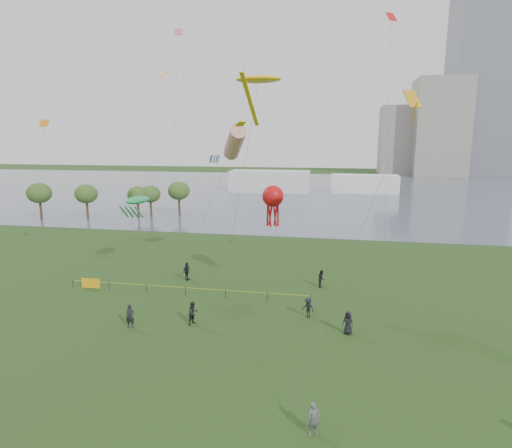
% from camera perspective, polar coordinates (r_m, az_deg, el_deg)
% --- Properties ---
extents(ground_plane, '(400.00, 400.00, 0.00)m').
position_cam_1_polar(ground_plane, '(28.49, -3.95, -20.06)').
color(ground_plane, black).
extents(lake, '(400.00, 120.00, 0.08)m').
position_cam_1_polar(lake, '(124.55, 7.68, 4.40)').
color(lake, '#50596D').
rests_on(lake, ground_plane).
extents(tower, '(24.00, 24.00, 120.00)m').
position_cam_1_polar(tower, '(204.49, 28.54, 22.80)').
color(tower, slate).
rests_on(tower, ground_plane).
extents(building_mid, '(20.00, 20.00, 38.00)m').
position_cam_1_polar(building_mid, '(189.75, 23.22, 11.70)').
color(building_mid, gray).
rests_on(building_mid, ground_plane).
extents(building_low, '(16.00, 18.00, 28.00)m').
position_cam_1_polar(building_low, '(193.22, 18.60, 10.51)').
color(building_low, gray).
rests_on(building_low, ground_plane).
extents(pavilion_left, '(22.00, 8.00, 6.00)m').
position_cam_1_polar(pavilion_left, '(120.49, 1.86, 5.69)').
color(pavilion_left, silver).
rests_on(pavilion_left, ground_plane).
extents(pavilion_right, '(18.00, 7.00, 5.00)m').
position_cam_1_polar(pavilion_right, '(122.37, 14.25, 5.20)').
color(pavilion_right, white).
rests_on(pavilion_right, ground_plane).
extents(trees, '(27.65, 13.88, 6.86)m').
position_cam_1_polar(trees, '(85.13, -18.26, 3.91)').
color(trees, '#3A261A').
rests_on(trees, ground_plane).
extents(fence, '(24.07, 0.07, 1.05)m').
position_cam_1_polar(fence, '(44.56, -16.89, -7.86)').
color(fence, black).
rests_on(fence, ground_plane).
extents(kite_flyer, '(0.76, 0.66, 1.76)m').
position_cam_1_polar(kite_flyer, '(23.98, 7.72, -24.37)').
color(kite_flyer, '#515458').
rests_on(kite_flyer, ground_plane).
extents(spectator_a, '(1.05, 1.14, 1.89)m').
position_cam_1_polar(spectator_a, '(35.73, -8.37, -11.66)').
color(spectator_a, black).
rests_on(spectator_a, ground_plane).
extents(spectator_b, '(1.26, 1.03, 1.70)m').
position_cam_1_polar(spectator_b, '(36.87, 6.96, -11.04)').
color(spectator_b, black).
rests_on(spectator_b, ground_plane).
extents(spectator_c, '(0.79, 1.24, 1.96)m').
position_cam_1_polar(spectator_c, '(46.27, -9.22, -6.24)').
color(spectator_c, black).
rests_on(spectator_c, ground_plane).
extents(spectator_d, '(1.06, 0.92, 1.83)m').
position_cam_1_polar(spectator_d, '(34.48, 12.17, -12.74)').
color(spectator_d, black).
rests_on(spectator_d, ground_plane).
extents(spectator_f, '(0.77, 0.59, 1.91)m').
position_cam_1_polar(spectator_f, '(36.18, -16.43, -11.71)').
color(spectator_f, black).
rests_on(spectator_f, ground_plane).
extents(spectator_g, '(0.76, 0.93, 1.78)m').
position_cam_1_polar(spectator_g, '(44.17, 8.74, -7.20)').
color(spectator_g, black).
rests_on(spectator_g, ground_plane).
extents(kite_stingray, '(4.52, 10.52, 20.87)m').
position_cam_1_polar(kite_stingray, '(43.99, 0.28, 18.62)').
color(kite_stingray, '#3F3F42').
extents(kite_windsock, '(7.53, 4.96, 16.27)m').
position_cam_1_polar(kite_windsock, '(43.86, -2.91, 10.78)').
color(kite_windsock, '#3F3F42').
extents(kite_creature, '(2.53, 7.83, 8.83)m').
position_cam_1_polar(kite_creature, '(46.90, -15.53, 3.05)').
color(kite_creature, '#3F3F42').
extents(kite_octopus, '(2.52, 3.80, 10.51)m').
position_cam_1_polar(kite_octopus, '(40.48, 2.26, 3.61)').
color(kite_octopus, '#3F3F42').
extents(kite_delta, '(7.43, 9.50, 17.85)m').
position_cam_1_polar(kite_delta, '(29.15, 19.41, 13.33)').
color(kite_delta, '#3F3F42').
extents(small_kites, '(42.50, 15.53, 14.23)m').
position_cam_1_polar(small_kites, '(44.42, -2.77, 23.06)').
color(small_kites, '#E5598C').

